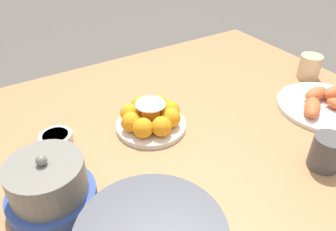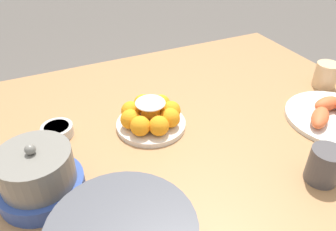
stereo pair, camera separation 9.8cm
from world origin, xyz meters
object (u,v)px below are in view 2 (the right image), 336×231
object	(u,v)px
cake_plate	(151,116)
sauce_bowl	(57,130)
seafood_platter	(336,115)
cup_near	(326,75)
dining_table	(184,148)
cup_far	(324,165)
warming_pot	(39,176)

from	to	relation	value
cake_plate	sauce_bowl	world-z (taller)	cake_plate
cake_plate	seafood_platter	distance (m)	0.58
cup_near	dining_table	bearing A→B (deg)	0.56
sauce_bowl	cup_far	distance (m)	0.73
seafood_platter	warming_pot	world-z (taller)	warming_pot
cup_near	cake_plate	bearing A→B (deg)	-3.03
cake_plate	cup_near	world-z (taller)	cake_plate
cake_plate	cup_far	xyz separation A→B (m)	(-0.30, 0.38, 0.01)
cup_far	cup_near	bearing A→B (deg)	-137.16
sauce_bowl	cup_near	world-z (taller)	cup_near
seafood_platter	cup_near	bearing A→B (deg)	-127.08
warming_pot	cup_far	bearing A→B (deg)	158.97
cake_plate	cup_near	xyz separation A→B (m)	(-0.68, 0.04, 0.01)
cake_plate	cup_far	world-z (taller)	cake_plate
dining_table	cup_near	world-z (taller)	cup_near
sauce_bowl	warming_pot	world-z (taller)	warming_pot
warming_pot	sauce_bowl	bearing A→B (deg)	-108.07
cup_far	dining_table	bearing A→B (deg)	-59.13
seafood_platter	warming_pot	distance (m)	0.88
sauce_bowl	cake_plate	bearing A→B (deg)	163.46
seafood_platter	warming_pot	xyz separation A→B (m)	(0.88, -0.07, 0.04)
sauce_bowl	cup_near	size ratio (longest dim) A/B	1.04
cup_near	warming_pot	bearing A→B (deg)	5.82
sauce_bowl	seafood_platter	size ratio (longest dim) A/B	0.30
dining_table	cake_plate	distance (m)	0.16
sauce_bowl	cup_near	bearing A→B (deg)	173.05
dining_table	seafood_platter	distance (m)	0.49
dining_table	cup_near	size ratio (longest dim) A/B	15.69
seafood_platter	cup_near	world-z (taller)	cup_near
seafood_platter	cup_near	distance (m)	0.22
sauce_bowl	warming_pot	xyz separation A→B (m)	(0.07, 0.22, 0.04)
cup_far	warming_pot	bearing A→B (deg)	-21.03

